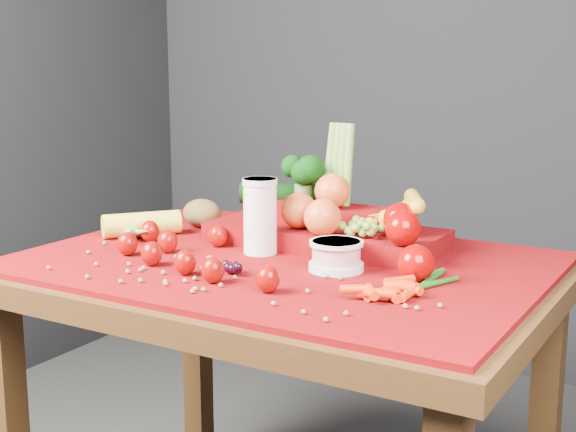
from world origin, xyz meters
The scene contains 12 objects.
table centered at (0.00, 0.00, 0.66)m, with size 1.10×0.80×0.75m.
red_cloth centered at (0.00, 0.00, 0.76)m, with size 1.05×0.75×0.01m, color #70030A.
milk_glass centered at (-0.07, 0.02, 0.85)m, with size 0.07×0.07×0.16m.
yogurt_bowl centered at (0.14, -0.02, 0.79)m, with size 0.11×0.11×0.06m.
strawberry_scatter centered at (-0.16, -0.13, 0.79)m, with size 0.48×0.28×0.05m.
dark_grape_cluster centered at (-0.02, -0.15, 0.78)m, with size 0.06×0.05×0.03m, color black, non-canonical shape.
soybean_scatter centered at (0.00, -0.20, 0.77)m, with size 0.84×0.24×0.01m, color olive, non-canonical shape.
corn_ear centered at (-0.39, -0.01, 0.78)m, with size 0.25×0.26×0.06m.
potato centered at (-0.33, 0.17, 0.80)m, with size 0.10×0.08×0.07m, color #513E1C.
baby_carrot_pile centered at (0.30, -0.13, 0.78)m, with size 0.17×0.17×0.03m, color red, non-canonical shape.
green_bean_pile centered at (0.33, -0.01, 0.77)m, with size 0.14×0.12×0.01m, color #1D5012, non-canonical shape.
produce_mound centered at (0.04, 0.16, 0.82)m, with size 0.58×0.36×0.27m.
Camera 1 is at (0.83, -1.39, 1.18)m, focal length 50.00 mm.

